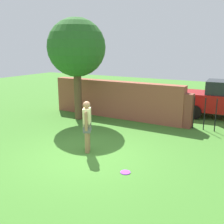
% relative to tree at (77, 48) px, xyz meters
% --- Properties ---
extents(ground_plane, '(40.00, 40.00, 0.00)m').
position_rel_tree_xyz_m(ground_plane, '(2.81, -3.24, -3.16)').
color(ground_plane, '#3D7528').
extents(brick_wall, '(6.48, 0.50, 1.70)m').
position_rel_tree_xyz_m(brick_wall, '(1.31, 1.12, -2.31)').
color(brick_wall, brown).
rests_on(brick_wall, ground).
extents(tree, '(2.52, 2.52, 4.46)m').
position_rel_tree_xyz_m(tree, '(0.00, 0.00, 0.00)').
color(tree, brown).
rests_on(tree, ground).
extents(person, '(0.36, 0.49, 1.62)m').
position_rel_tree_xyz_m(person, '(2.62, -3.02, -2.27)').
color(person, '#9E704C').
rests_on(person, ground).
extents(fence_gate, '(3.07, 0.44, 1.40)m').
position_rel_tree_xyz_m(fence_gate, '(5.96, 1.12, -2.46)').
color(fence_gate, brown).
rests_on(fence_gate, ground).
extents(frisbee_purple, '(0.27, 0.27, 0.02)m').
position_rel_tree_xyz_m(frisbee_purple, '(4.31, -3.71, -3.15)').
color(frisbee_purple, purple).
rests_on(frisbee_purple, ground).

